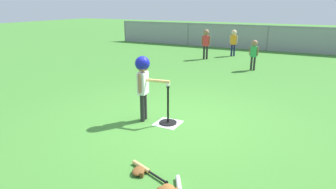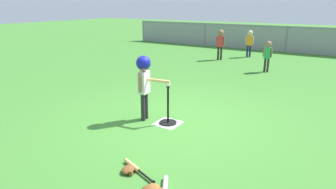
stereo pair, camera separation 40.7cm
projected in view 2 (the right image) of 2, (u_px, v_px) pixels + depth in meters
ground_plane at (180, 122)px, 5.31m from camera, size 60.00×60.00×0.00m
home_plate at (168, 123)px, 5.23m from camera, size 0.44×0.44×0.01m
batting_tee at (168, 118)px, 5.20m from camera, size 0.32×0.32×0.70m
baseball_on_tee at (168, 84)px, 5.01m from camera, size 0.07×0.07×0.07m
batter_child at (144, 75)px, 5.16m from camera, size 0.64×0.34×1.21m
fielder_near_right at (250, 40)px, 11.57m from camera, size 0.32×0.21×1.07m
fielder_deep_center at (268, 52)px, 9.02m from camera, size 0.29×0.19×0.98m
fielder_near_left at (220, 41)px, 10.98m from camera, size 0.33×0.23×1.15m
spare_bat_silver at (165, 187)px, 3.37m from camera, size 0.33×0.51×0.06m
spare_bat_wood at (135, 167)px, 3.76m from camera, size 0.64×0.27×0.06m
glove_near_bats at (154, 189)px, 3.31m from camera, size 0.27×0.27×0.07m
glove_tossed_aside at (128, 169)px, 3.71m from camera, size 0.21×0.25×0.07m
outfield_fence at (286, 38)px, 12.84m from camera, size 16.06×0.06×1.15m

